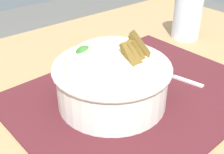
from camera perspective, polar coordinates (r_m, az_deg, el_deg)
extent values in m
cube|color=#99754C|center=(0.53, 2.31, -6.00)|extent=(1.13, 0.81, 0.03)
cylinder|color=olive|center=(1.25, 8.82, -3.86)|extent=(0.04, 0.04, 0.74)
cube|color=#47191E|center=(0.54, 4.76, -3.31)|extent=(0.45, 0.36, 0.00)
cylinder|color=silver|center=(0.49, 0.00, -1.22)|extent=(0.18, 0.18, 0.08)
torus|color=silver|center=(0.48, 0.00, 2.01)|extent=(0.20, 0.20, 0.01)
ellipsoid|color=beige|center=(0.48, 0.00, 2.11)|extent=(0.20, 0.20, 0.08)
sphere|color=#306628|center=(0.48, 3.65, 5.54)|extent=(0.03, 0.03, 0.03)
sphere|color=#306628|center=(0.46, -5.29, 4.22)|extent=(0.03, 0.03, 0.03)
sphere|color=#306628|center=(0.47, -1.19, 4.82)|extent=(0.03, 0.03, 0.03)
cylinder|color=orange|center=(0.44, -3.33, 2.36)|extent=(0.02, 0.02, 0.01)
cylinder|color=orange|center=(0.46, 0.77, 3.99)|extent=(0.03, 0.04, 0.01)
cylinder|color=orange|center=(0.47, -0.49, 4.47)|extent=(0.02, 0.02, 0.01)
cube|color=brown|center=(0.43, 4.15, 3.53)|extent=(0.02, 0.04, 0.05)
cube|color=brown|center=(0.44, 5.05, 3.88)|extent=(0.03, 0.04, 0.04)
cube|color=brown|center=(0.45, 5.68, 4.37)|extent=(0.03, 0.04, 0.05)
cube|color=brown|center=(0.45, 6.03, 5.35)|extent=(0.04, 0.05, 0.05)
cube|color=silver|center=(0.58, 14.51, -0.80)|extent=(0.02, 0.06, 0.00)
cube|color=silver|center=(0.60, 11.29, 0.33)|extent=(0.01, 0.01, 0.00)
cube|color=silver|center=(0.60, 9.70, 0.89)|extent=(0.03, 0.03, 0.00)
cube|color=silver|center=(0.62, 8.09, 1.92)|extent=(0.01, 0.02, 0.00)
cube|color=silver|center=(0.62, 7.81, 1.71)|extent=(0.01, 0.02, 0.00)
cube|color=silver|center=(0.61, 7.52, 1.48)|extent=(0.01, 0.02, 0.00)
cube|color=silver|center=(0.61, 7.23, 1.27)|extent=(0.01, 0.02, 0.00)
cylinder|color=silver|center=(0.77, 14.40, 11.22)|extent=(0.07, 0.07, 0.11)
cylinder|color=silver|center=(0.78, 14.15, 9.47)|extent=(0.06, 0.06, 0.05)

